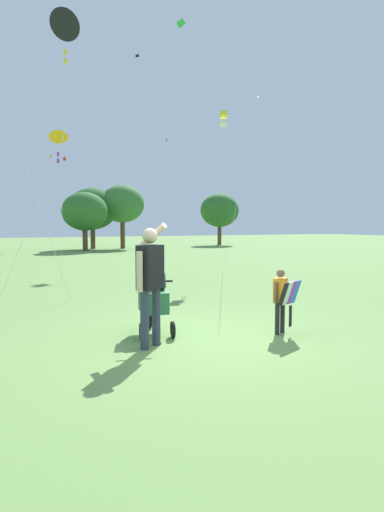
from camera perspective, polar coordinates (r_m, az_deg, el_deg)
name	(u,v)px	position (r m, az deg, el deg)	size (l,w,h in m)	color
ground_plane	(202,340)	(7.13, 1.28, -11.01)	(120.00, 120.00, 0.00)	#668E47
treeline_distant	(28,203)	(32.63, -20.92, 6.51)	(30.02, 6.80, 5.84)	brown
child_with_butterfly_kite	(281,296)	(7.51, 11.76, -5.16)	(0.57, 0.45, 1.11)	#232328
person_adult_flyer	(150,276)	(6.54, -5.60, -2.63)	(0.57, 0.71, 1.90)	#33384C
stroller	(153,298)	(7.44, -5.17, -5.59)	(0.66, 1.12, 1.03)	black
kite_orange_delta	(58,138)	(14.62, -17.27, 14.66)	(0.64, 2.16, 4.82)	#F4A319
kite_green_novelty	(224,120)	(16.64, 4.21, 17.47)	(0.89, 3.46, 6.05)	yellow
kite_blue_high	(64,27)	(11.75, -16.55, 27.05)	(2.61, 2.86, 6.86)	black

